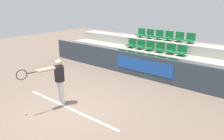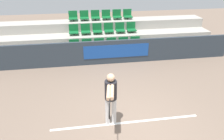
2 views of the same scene
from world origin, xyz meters
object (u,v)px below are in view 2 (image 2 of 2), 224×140
Objects in this scene: stadium_chair_2 at (99,45)px; stadium_chair_3 at (112,44)px; stadium_chair_17 at (128,15)px; stadium_chair_4 at (124,44)px; stadium_chair_1 at (87,45)px; stadium_chair_8 at (97,30)px; stadium_chair_13 at (84,16)px; stadium_chair_14 at (95,16)px; stadium_chair_9 at (109,29)px; stadium_chair_6 at (74,31)px; stadium_chair_5 at (135,43)px; stadium_chair_0 at (74,46)px; stadium_chair_10 at (120,29)px; stadium_chair_11 at (131,28)px; stadium_chair_12 at (73,17)px; stadium_chair_15 at (106,16)px; tennis_player at (111,95)px; stadium_chair_16 at (117,15)px; stadium_chair_7 at (86,30)px.

stadium_chair_2 is 0.57m from stadium_chair_3.
stadium_chair_17 is (1.70, 1.86, 0.90)m from stadium_chair_2.
stadium_chair_1 is at bearing 180.00° from stadium_chair_4.
stadium_chair_17 is at bearing 73.03° from stadium_chair_4.
stadium_chair_8 is 1.18m from stadium_chair_13.
stadium_chair_14 is (0.00, 0.93, 0.45)m from stadium_chair_8.
stadium_chair_3 is 1.00× the size of stadium_chair_13.
stadium_chair_9 is 1.00× the size of stadium_chair_13.
stadium_chair_5 is at bearing -18.14° from stadium_chair_6.
stadium_chair_3 is 1.13m from stadium_chair_5.
stadium_chair_0 is 1.00× the size of stadium_chair_10.
stadium_chair_4 is at bearing -106.97° from stadium_chair_17.
stadium_chair_9 is at bearing 180.00° from stadium_chair_11.
stadium_chair_12 is (-2.84, 1.86, 0.90)m from stadium_chair_5.
stadium_chair_12 is 1.00× the size of stadium_chair_13.
stadium_chair_1 is 2.36m from stadium_chair_15.
stadium_chair_9 is 1.13m from stadium_chair_11.
stadium_chair_13 is 6.61m from tennis_player.
stadium_chair_14 is at bearing 180.00° from stadium_chair_15.
stadium_chair_14 is at bearing 90.00° from stadium_chair_8.
stadium_chair_3 is 4.78m from tennis_player.
stadium_chair_2 is 2.36m from stadium_chair_16.
stadium_chair_9 is 0.57m from stadium_chair_10.
stadium_chair_9 is at bearing -90.00° from stadium_chair_15.
stadium_chair_2 is 0.31× the size of tennis_player.
stadium_chair_2 and stadium_chair_4 have the same top height.
stadium_chair_14 is (0.00, 1.86, 0.90)m from stadium_chair_2.
stadium_chair_6 is at bearing -161.86° from stadium_chair_17.
stadium_chair_17 is 6.85m from tennis_player.
stadium_chair_7 is at bearing 180.00° from stadium_chair_9.
stadium_chair_6 is at bearing 151.36° from stadium_chair_3.
stadium_chair_17 is (0.57, 0.00, 0.00)m from stadium_chair_16.
stadium_chair_13 is at bearing 58.60° from stadium_chair_6.
stadium_chair_17 is at bearing 28.64° from stadium_chair_8.
stadium_chair_7 is 1.00× the size of stadium_chair_11.
stadium_chair_6 is 1.00× the size of stadium_chair_10.
stadium_chair_1 is at bearing -90.00° from stadium_chair_13.
stadium_chair_1 is 1.00× the size of stadium_chair_13.
stadium_chair_4 is 1.18m from stadium_chair_11.
stadium_chair_10 is (2.27, 0.00, 0.00)m from stadium_chair_6.
stadium_chair_10 is 1.00× the size of stadium_chair_11.
stadium_chair_9 is 1.00× the size of stadium_chair_16.
stadium_chair_13 is 2.27m from stadium_chair_17.
stadium_chair_13 is at bearing 151.36° from stadium_chair_10.
stadium_chair_9 reaches higher than stadium_chair_3.
stadium_chair_8 is (0.57, 0.00, 0.00)m from stadium_chair_7.
stadium_chair_8 is 1.00× the size of stadium_chair_12.
stadium_chair_9 is at bearing 90.00° from stadium_chair_3.
stadium_chair_7 is at bearing 180.00° from stadium_chair_10.
stadium_chair_12 is at bearing 121.40° from stadium_chair_2.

